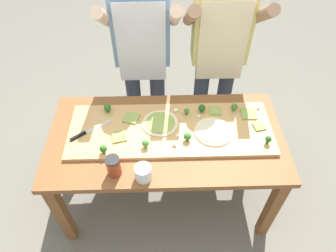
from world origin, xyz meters
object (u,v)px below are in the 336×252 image
Objects in this scene: cheese_crumble_e at (258,108)px; cook_left at (142,49)px; broccoli_floret_back_left at (268,139)px; broccoli_floret_center_left at (234,107)px; prep_table at (166,145)px; sauce_jar at (114,166)px; chefs_knife at (85,133)px; broccoli_floret_back_mid at (187,111)px; pizza_whole_pesto_green at (160,123)px; pizza_slice_center at (131,118)px; pizza_slice_near_right at (119,137)px; broccoli_floret_center_right at (103,149)px; pizza_slice_far_left at (259,126)px; cook_right at (219,47)px; broccoli_floret_front_right at (107,108)px; cheese_crumble_b at (176,111)px; flour_cup at (143,173)px; cheese_crumble_a at (177,136)px; pizza_slice_far_right at (249,114)px; broccoli_floret_front_mid at (145,143)px; cheese_crumble_c at (199,117)px; pizza_slice_near_left at (215,111)px; pizza_whole_cheese_artichoke at (214,132)px; broccoli_floret_back_right at (202,108)px; cheese_crumble_d at (175,144)px; broccoli_floret_front_left at (187,137)px.

cook_left is (-0.81, 0.42, 0.22)m from cheese_crumble_e.
broccoli_floret_back_left reaches higher than broccoli_floret_center_left.
sauce_jar reaches higher than prep_table.
broccoli_floret_back_mid is at bearing 12.90° from chefs_knife.
cheese_crumble_e is at bearing 3.39° from broccoli_floret_center_left.
pizza_slice_center is at bearing 164.61° from pizza_whole_pesto_green.
pizza_slice_center is (0.07, 0.16, 0.00)m from pizza_slice_near_right.
chefs_knife is 0.22m from broccoli_floret_center_right.
broccoli_floret_back_mid is at bearing 164.64° from pizza_slice_far_left.
sauce_jar is 0.08× the size of cook_right.
broccoli_floret_front_right is 0.47m from cheese_crumble_b.
sauce_jar reaches higher than broccoli_floret_back_mid.
cheese_crumble_e is 0.95m from flour_cup.
cheese_crumble_a is at bearing -116.85° from cook_right.
pizza_slice_near_right is 0.89× the size of pizza_slice_far_right.
broccoli_floret_center_right is 3.81× the size of cheese_crumble_e.
broccoli_floret_front_mid is at bearing 43.35° from sauce_jar.
broccoli_floret_center_right is 1.12m from cook_right.
cheese_crumble_c is at bearing -7.08° from broccoli_floret_front_right.
broccoli_floret_front_right reaches higher than broccoli_floret_center_left.
pizza_slice_far_right is at bearing -71.09° from cook_right.
pizza_slice_far_left and pizza_slice_near_left have the same top height.
broccoli_floret_center_left reaches higher than pizza_whole_cheese_artichoke.
cheese_crumble_a is 0.23m from cheese_crumble_c.
chefs_knife is at bearing -120.89° from cook_left.
broccoli_floret_back_left is (0.02, -0.14, 0.03)m from pizza_slice_far_left.
broccoli_floret_front_right is at bearing 178.17° from broccoli_floret_back_right.
broccoli_floret_center_left is (0.17, 0.20, 0.03)m from pizza_whole_cheese_artichoke.
broccoli_floret_front_mid is 0.21m from flour_cup.
sauce_jar is at bearing -153.95° from cheese_crumble_d.
broccoli_floret_front_mid is (-0.09, -0.19, 0.03)m from pizza_whole_pesto_green.
cook_right reaches higher than chefs_knife.
flour_cup is at bearing -119.97° from cook_right.
broccoli_floret_center_left is 0.40m from cheese_crumble_b.
chefs_knife is at bearing -167.10° from broccoli_floret_back_mid.
cheese_crumble_a is (-0.18, -0.22, -0.03)m from broccoli_floret_back_right.
broccoli_floret_center_left reaches higher than cheese_crumble_e.
broccoli_floret_back_left reaches higher than pizza_slice_near_right.
broccoli_floret_back_mid is 0.39× the size of sauce_jar.
pizza_slice_far_left is 0.92m from pizza_slice_near_right.
prep_table is at bearing 154.33° from cheese_crumble_a.
cheese_crumble_b is at bearing 175.09° from pizza_slice_far_right.
sauce_jar is 0.08× the size of cook_left.
cook_left is (0.23, 0.77, 0.19)m from broccoli_floret_center_right.
broccoli_floret_center_left is 0.44× the size of sauce_jar.
cook_left reaches higher than broccoli_floret_front_left.
cheese_crumble_b is at bearing 179.44° from pizza_slice_near_left.
broccoli_floret_center_right is at bearing -161.06° from cheese_crumble_e.
broccoli_floret_back_mid reaches higher than pizza_slice_near_left.
broccoli_floret_front_left is 0.49m from sauce_jar.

